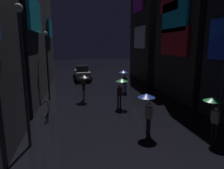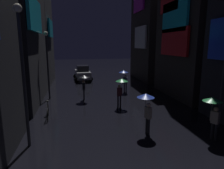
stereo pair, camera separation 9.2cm
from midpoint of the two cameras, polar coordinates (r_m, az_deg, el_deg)
The scene contains 11 objects.
building_right_mid at distance 19.39m, azimuth 22.57°, elevation 18.82°, with size 4.25×7.10×14.72m.
building_right_far at distance 27.42m, azimuth 11.59°, elevation 15.99°, with size 4.25×7.35×13.76m.
pedestrian_midstreet_centre_blue at distance 10.36m, azimuth 9.76°, elevation -5.05°, with size 0.90×0.90×2.12m.
pedestrian_far_right_black at distance 16.57m, azimuth -8.19°, elevation 1.18°, with size 0.90×0.90×2.12m.
pedestrian_midstreet_left_green at distance 14.63m, azimuth 2.42°, elevation -0.06°, with size 0.90×0.90×2.12m.
pedestrian_foreground_left_blue at distance 19.32m, azimuth 3.28°, elevation 2.72°, with size 0.90×0.90×2.12m.
pedestrian_foreground_right_green at distance 10.71m, azimuth 26.89°, elevation -5.59°, with size 0.90×0.90×2.12m.
bicycle_parked_at_storefront at distance 13.41m, azimuth -18.02°, elevation -7.36°, with size 0.23×1.82×0.96m.
car_distant at distance 26.15m, azimuth -8.65°, elevation 3.24°, with size 2.44×4.24×1.92m.
streetlamp_left_near at distance 9.27m, azimuth -24.35°, elevation 5.67°, with size 0.36×0.36×6.18m.
streetlamp_left_far at distance 17.38m, azimuth -18.23°, elevation 7.28°, with size 0.36×0.36×5.61m.
Camera 1 is at (-2.94, -3.59, 4.57)m, focal length 32.00 mm.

